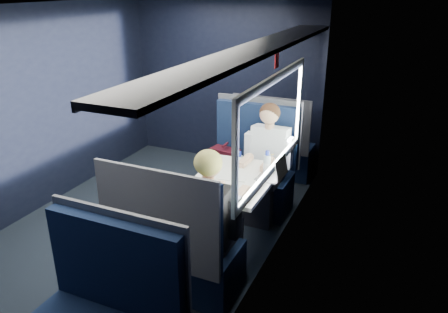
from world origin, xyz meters
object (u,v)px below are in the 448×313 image
at_px(laptop, 275,172).
at_px(cup, 277,167).
at_px(seat_row_front, 274,148).
at_px(bottle_small, 267,164).
at_px(man, 266,157).
at_px(seat_bay_far, 176,251).
at_px(woman, 211,215).
at_px(table, 236,186).
at_px(seat_bay_near, 249,172).

height_order(laptop, cup, laptop).
distance_m(seat_row_front, bottle_small, 1.68).
bearing_deg(bottle_small, man, 108.74).
relative_size(seat_bay_far, cup, 13.58).
bearing_deg(woman, cup, 77.44).
xyz_separation_m(seat_row_front, cup, (0.48, -1.47, 0.38)).
distance_m(seat_row_front, woman, 2.54).
height_order(woman, bottle_small, woman).
height_order(man, woman, same).
distance_m(seat_bay_far, woman, 0.43).
xyz_separation_m(woman, cup, (0.23, 1.03, 0.06)).
distance_m(woman, bottle_small, 0.95).
xyz_separation_m(table, seat_row_front, (-0.18, 1.80, -0.25)).
distance_m(laptop, bottle_small, 0.13).
xyz_separation_m(seat_bay_far, woman, (0.25, 0.17, 0.31)).
distance_m(man, laptop, 0.60).
xyz_separation_m(woman, bottle_small, (0.16, 0.93, 0.12)).
bearing_deg(bottle_small, seat_bay_near, 123.14).
bearing_deg(laptop, table, -153.27).
height_order(seat_bay_near, man, man).
bearing_deg(seat_bay_near, woman, -80.57).
relative_size(man, laptop, 4.39).
distance_m(seat_row_front, cup, 1.59).
xyz_separation_m(seat_bay_far, cup, (0.48, 1.20, 0.37)).
height_order(seat_bay_near, seat_bay_far, same).
xyz_separation_m(woman, laptop, (0.27, 0.88, 0.07)).
bearing_deg(seat_bay_far, bottle_small, 69.48).
distance_m(table, seat_row_front, 1.82).
bearing_deg(table, seat_row_front, 95.80).
height_order(seat_row_front, woman, woman).
bearing_deg(laptop, seat_bay_near, 126.84).
bearing_deg(seat_bay_near, seat_bay_far, -89.59).
distance_m(seat_bay_near, cup, 0.82).
xyz_separation_m(seat_bay_far, bottle_small, (0.41, 1.10, 0.43)).
distance_m(seat_bay_near, man, 0.43).
xyz_separation_m(seat_row_front, bottle_small, (0.41, -1.57, 0.44)).
bearing_deg(seat_bay_near, laptop, -53.16).
bearing_deg(woman, laptop, 73.12).
bearing_deg(seat_row_front, woman, -84.30).
bearing_deg(seat_row_front, seat_bay_far, -90.00).
relative_size(seat_row_front, laptop, 3.85).
xyz_separation_m(seat_bay_far, man, (0.25, 1.57, 0.30)).
relative_size(seat_bay_far, man, 0.95).
bearing_deg(seat_bay_far, table, 78.22).
relative_size(woman, laptop, 4.39).
relative_size(seat_bay_far, bottle_small, 5.13).
xyz_separation_m(table, cup, (0.30, 0.32, 0.12)).
xyz_separation_m(laptop, cup, (-0.04, 0.16, -0.01)).
xyz_separation_m(bottle_small, cup, (0.07, 0.10, -0.06)).
xyz_separation_m(seat_bay_near, cup, (0.49, -0.55, 0.37)).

